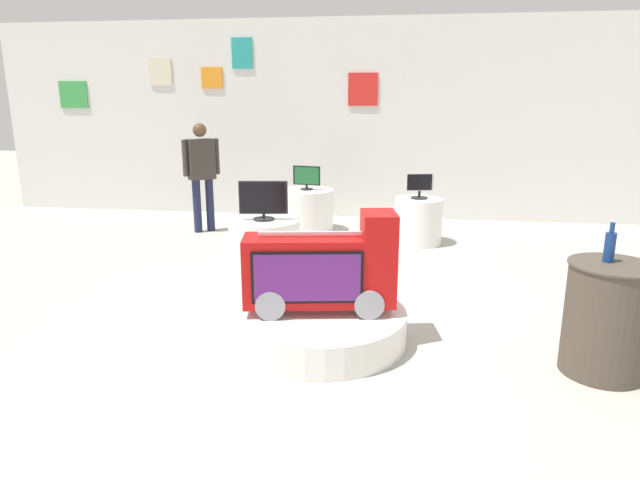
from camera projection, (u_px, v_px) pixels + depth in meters
name	position (u px, v px, depth m)	size (l,w,h in m)	color
ground_plane	(316.00, 329.00, 4.91)	(30.00, 30.00, 0.00)	#B2ADA3
back_wall_display	(359.00, 120.00, 9.15)	(12.53, 0.13, 3.23)	silver
main_display_pedestal	(319.00, 326.00, 4.64)	(1.45, 1.45, 0.27)	white
novelty_firetruck_tv	(322.00, 272.00, 4.51)	(1.27, 0.59, 0.83)	gray
display_pedestal_left_rear	(307.00, 210.00, 8.43)	(0.81, 0.81, 0.64)	white
tv_on_left_rear	(307.00, 177.00, 8.30)	(0.42, 0.18, 0.36)	black
display_pedestal_center_rear	(418.00, 221.00, 7.70)	(0.66, 0.66, 0.64)	white
tv_on_center_rear	(420.00, 185.00, 7.57)	(0.37, 0.23, 0.35)	black
display_pedestal_right_rear	(265.00, 247.00, 6.37)	(0.81, 0.81, 0.64)	white
tv_on_right_rear	(263.00, 200.00, 6.23)	(0.55, 0.24, 0.44)	black
side_table_round	(607.00, 318.00, 4.03)	(0.62, 0.62, 0.84)	#4C4238
bottle_on_side_table	(610.00, 246.00, 3.95)	(0.08, 0.08, 0.29)	navy
shopper_browsing_near_truck	(202.00, 169.00, 8.24)	(0.46, 0.39, 1.62)	#1E233F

